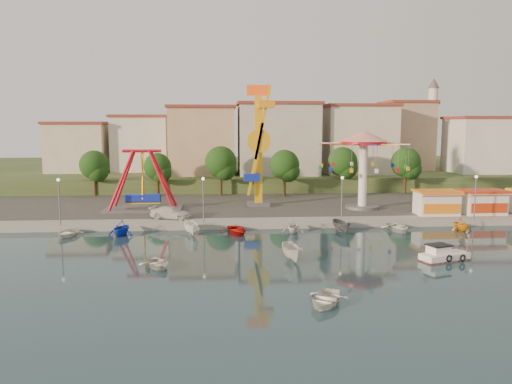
{
  "coord_description": "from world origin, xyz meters",
  "views": [
    {
      "loc": [
        -5.97,
        -43.34,
        11.67
      ],
      "look_at": [
        -1.93,
        14.0,
        4.0
      ],
      "focal_mm": 35.0,
      "sensor_mm": 36.0,
      "label": 1
    }
  ],
  "objects": [
    {
      "name": "tree_1",
      "position": [
        -16.0,
        36.24,
        5.2
      ],
      "size": [
        4.35,
        4.35,
        6.8
      ],
      "color": "#382314",
      "rests_on": "quay_deck"
    },
    {
      "name": "minaret",
      "position": [
        36.0,
        54.0,
        12.55
      ],
      "size": [
        2.8,
        2.8,
        18.0
      ],
      "color": "silver",
      "rests_on": "hill_terrace"
    },
    {
      "name": "moored_boat_7",
      "position": [
        20.83,
        9.8,
        0.72
      ],
      "size": [
        2.8,
        3.11,
        1.45
      ],
      "primitive_type": "imported",
      "rotation": [
        0.0,
        0.0,
        0.17
      ],
      "color": "orange",
      "rests_on": "ground"
    },
    {
      "name": "building_1",
      "position": [
        -21.33,
        51.38,
        7.32
      ],
      "size": [
        12.33,
        9.01,
        8.63
      ],
      "primitive_type": "cube",
      "color": "silver",
      "rests_on": "hill_terrace"
    },
    {
      "name": "ground",
      "position": [
        0.0,
        0.0,
        0.0
      ],
      "size": [
        200.0,
        200.0,
        0.0
      ],
      "primitive_type": "plane",
      "color": "#142C37",
      "rests_on": "ground"
    },
    {
      "name": "rowboat_a",
      "position": [
        -11.3,
        -2.78,
        0.36
      ],
      "size": [
        3.77,
        4.19,
        0.71
      ],
      "primitive_type": "imported",
      "rotation": [
        0.0,
        0.0,
        0.48
      ],
      "color": "silver",
      "rests_on": "ground"
    },
    {
      "name": "hill_terrace",
      "position": [
        0.0,
        67.0,
        1.5
      ],
      "size": [
        200.0,
        60.0,
        3.0
      ],
      "primitive_type": "cube",
      "color": "#384C26",
      "rests_on": "ground"
    },
    {
      "name": "tree_5",
      "position": [
        24.0,
        35.54,
        5.71
      ],
      "size": [
        4.83,
        4.83,
        7.54
      ],
      "color": "#382314",
      "rests_on": "quay_deck"
    },
    {
      "name": "moored_boat_6",
      "position": [
        13.67,
        9.8,
        0.43
      ],
      "size": [
        3.22,
        4.35,
        0.87
      ],
      "primitive_type": "imported",
      "rotation": [
        0.0,
        0.0,
        0.05
      ],
      "color": "silver",
      "rests_on": "ground"
    },
    {
      "name": "building_5",
      "position": [
        32.37,
        50.33,
        8.61
      ],
      "size": [
        12.77,
        10.96,
        11.21
      ],
      "primitive_type": "cube",
      "color": "tan",
      "rests_on": "hill_terrace"
    },
    {
      "name": "wave_swinger",
      "position": [
        12.88,
        21.58,
        8.2
      ],
      "size": [
        11.6,
        11.6,
        10.4
      ],
      "color": "#59595E",
      "rests_on": "quay_deck"
    },
    {
      "name": "lamp_post_3",
      "position": [
        24.0,
        13.0,
        3.1
      ],
      "size": [
        0.14,
        0.14,
        5.0
      ],
      "primitive_type": "cylinder",
      "color": "#59595E",
      "rests_on": "quay_deck"
    },
    {
      "name": "moored_boat_4",
      "position": [
        1.88,
        9.8,
        0.75
      ],
      "size": [
        3.15,
        3.42,
        1.5
      ],
      "primitive_type": "imported",
      "rotation": [
        0.0,
        0.0,
        -0.28
      ],
      "color": "silver",
      "rests_on": "ground"
    },
    {
      "name": "rowboat_b",
      "position": [
        0.76,
        -12.25,
        0.4
      ],
      "size": [
        4.12,
        4.65,
        0.8
      ],
      "primitive_type": "imported",
      "rotation": [
        0.0,
        0.0,
        -0.44
      ],
      "color": "white",
      "rests_on": "ground"
    },
    {
      "name": "moored_boat_5",
      "position": [
        7.23,
        9.8,
        0.69
      ],
      "size": [
        1.94,
        3.73,
        1.37
      ],
      "primitive_type": "imported",
      "rotation": [
        0.0,
        0.0,
        0.18
      ],
      "color": "#515054",
      "rests_on": "ground"
    },
    {
      "name": "building_6",
      "position": [
        44.15,
        48.77,
        9.18
      ],
      "size": [
        8.23,
        8.98,
        12.36
      ],
      "primitive_type": "cube",
      "color": "silver",
      "rests_on": "hill_terrace"
    },
    {
      "name": "booth_mid",
      "position": [
        26.92,
        16.49,
        2.16
      ],
      "size": [
        5.4,
        3.78,
        3.08
      ],
      "color": "white",
      "rests_on": "quay_deck"
    },
    {
      "name": "moored_boat_3",
      "position": [
        -4.36,
        9.8,
        0.41
      ],
      "size": [
        3.74,
        4.55,
        0.82
      ],
      "primitive_type": "imported",
      "rotation": [
        0.0,
        0.0,
        0.26
      ],
      "color": "red",
      "rests_on": "ground"
    },
    {
      "name": "tree_3",
      "position": [
        4.0,
        34.36,
        5.55
      ],
      "size": [
        4.68,
        4.68,
        7.32
      ],
      "color": "#382314",
      "rests_on": "quay_deck"
    },
    {
      "name": "asphalt_pad",
      "position": [
        0.0,
        30.0,
        0.6
      ],
      "size": [
        90.0,
        28.0,
        0.01
      ],
      "primitive_type": "cube",
      "color": "#4C4944",
      "rests_on": "quay_deck"
    },
    {
      "name": "building_0",
      "position": [
        -33.37,
        46.06,
        8.93
      ],
      "size": [
        9.26,
        9.53,
        11.87
      ],
      "primitive_type": "cube",
      "color": "beige",
      "rests_on": "hill_terrace"
    },
    {
      "name": "tree_4",
      "position": [
        14.0,
        37.35,
        5.75
      ],
      "size": [
        4.86,
        4.86,
        7.6
      ],
      "color": "#382314",
      "rests_on": "quay_deck"
    },
    {
      "name": "skiff",
      "position": [
        0.17,
        -1.43,
        0.74
      ],
      "size": [
        1.9,
        4.0,
        1.49
      ],
      "primitive_type": "imported",
      "rotation": [
        0.0,
        0.0,
        0.12
      ],
      "color": "silver",
      "rests_on": "ground"
    },
    {
      "name": "building_4",
      "position": [
        19.07,
        52.2,
        7.62
      ],
      "size": [
        10.75,
        9.23,
        9.24
      ],
      "primitive_type": "cube",
      "color": "beige",
      "rests_on": "hill_terrace"
    },
    {
      "name": "building_2",
      "position": [
        -8.19,
        51.96,
        8.62
      ],
      "size": [
        11.95,
        9.28,
        11.23
      ],
      "primitive_type": "cube",
      "color": "tan",
      "rests_on": "hill_terrace"
    },
    {
      "name": "lamp_post_0",
      "position": [
        -24.0,
        13.0,
        3.1
      ],
      "size": [
        0.14,
        0.14,
        5.0
      ],
      "primitive_type": "cylinder",
      "color": "#59595E",
      "rests_on": "quay_deck"
    },
    {
      "name": "lamp_post_2",
      "position": [
        8.0,
        13.0,
        3.1
      ],
      "size": [
        0.14,
        0.14,
        5.0
      ],
      "primitive_type": "cylinder",
      "color": "#59595E",
      "rests_on": "quay_deck"
    },
    {
      "name": "tree_0",
      "position": [
        -26.0,
        36.98,
        5.47
      ],
      "size": [
        4.6,
        4.6,
        7.19
      ],
      "color": "#382314",
      "rests_on": "quay_deck"
    },
    {
      "name": "building_3",
      "position": [
        5.6,
        48.8,
        7.6
      ],
      "size": [
        12.59,
        10.5,
        9.2
      ],
      "primitive_type": "cube",
      "color": "beige",
      "rests_on": "hill_terrace"
    },
    {
      "name": "tree_2",
      "position": [
        -6.0,
        35.81,
        5.92
      ],
      "size": [
        5.02,
        5.02,
        7.85
      ],
      "color": "#382314",
      "rests_on": "quay_deck"
    },
    {
      "name": "moored_boat_0",
      "position": [
        -22.34,
        9.8,
        0.37
      ],
      "size": [
        3.18,
        4.01,
        0.75
      ],
      "primitive_type": "imported",
      "rotation": [
        0.0,
        0.0,
        -0.18
      ],
      "color": "white",
      "rests_on": "ground"
    },
    {
      "name": "pirate_ship_ride",
      "position": [
        -16.22,
        22.43,
        4.39
      ],
      "size": [
        10.0,
        5.0,
        8.0
      ],
      "color": "#59595E",
      "rests_on": "quay_deck"
    },
    {
      "name": "van",
      "position": [
        -11.99,
        16.04,
        1.32
      ],
      "size": [
        5.36,
        3.41,
        1.45
      ],
      "primitive_type": "imported",
      "rotation": [
        0.0,
        0.0,
        1.27
      ],
      "color": "beige",
      "rests_on": "quay_deck"
    },
    {
      "name": "moored_boat_1",
      "position": [
        -16.68,
        9.8,
        0.86
      ],
      "size": [
        3.65,
        3.94,
        1.71
      ],
      "primitive_type": "imported",
      "rotation": [
        0.0,
        0.0,
        -0.3
      ],
      "color": "#1636C6",
      "rests_on": "ground"
    },
    {
      "name": "lamp_post_1",
      "position": [
        -8.0,
        13.0,
        3.1
      ],
      "size": [
        0.14,
        0.14,
        5.0
      ],
      "primitive_type": "cylinder",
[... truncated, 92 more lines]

